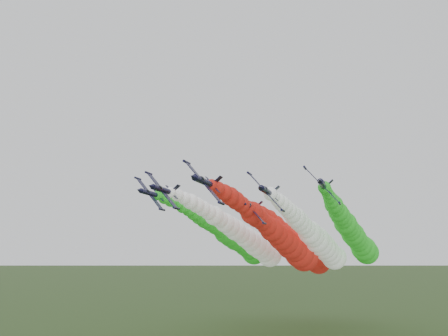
{
  "coord_description": "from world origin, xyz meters",
  "views": [
    {
      "loc": [
        27.74,
        -86.37,
        23.96
      ],
      "look_at": [
        -1.75,
        4.36,
        42.98
      ],
      "focal_mm": 35.0,
      "sensor_mm": 36.0,
      "label": 1
    }
  ],
  "objects": [
    {
      "name": "jet_trail",
      "position": [
        6.21,
        72.62,
        26.07
      ],
      "size": [
        16.79,
        84.57,
        23.13
      ],
      "rotation": [
        0.0,
        0.86,
        0.0
      ],
      "color": "black",
      "rests_on": "ground"
    },
    {
      "name": "jet_inner_right",
      "position": [
        12.73,
        56.45,
        28.35
      ],
      "size": [
        16.22,
        84.0,
        22.56
      ],
      "rotation": [
        0.0,
        0.86,
        0.0
      ],
      "color": "black",
      "rests_on": "ground"
    },
    {
      "name": "jet_outer_left",
      "position": [
        -18.16,
        65.06,
        29.93
      ],
      "size": [
        16.73,
        84.51,
        23.07
      ],
      "rotation": [
        0.0,
        0.86,
        0.0
      ],
      "color": "black",
      "rests_on": "ground"
    },
    {
      "name": "jet_lead",
      "position": [
        4.36,
        45.33,
        27.97
      ],
      "size": [
        16.75,
        84.53,
        23.09
      ],
      "rotation": [
        0.0,
        0.86,
        0.0
      ],
      "color": "black",
      "rests_on": "ground"
    },
    {
      "name": "jet_outer_right",
      "position": [
        23.79,
        62.57,
        30.13
      ],
      "size": [
        16.22,
        84.0,
        22.56
      ],
      "rotation": [
        0.0,
        0.86,
        0.0
      ],
      "color": "black",
      "rests_on": "ground"
    },
    {
      "name": "jet_inner_left",
      "position": [
        -9.82,
        54.37,
        29.09
      ],
      "size": [
        16.36,
        84.13,
        22.69
      ],
      "rotation": [
        0.0,
        0.86,
        0.0
      ],
      "color": "black",
      "rests_on": "ground"
    }
  ]
}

